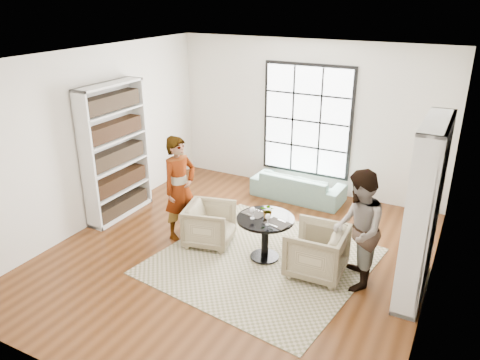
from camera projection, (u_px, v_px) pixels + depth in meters
The scene contains 16 objects.
ground at pixel (237, 255), 7.30m from camera, with size 6.00×6.00×0.00m, color #5B3115.
room_shell at pixel (253, 169), 7.27m from camera, with size 6.00×6.01×6.00m.
rug at pixel (262, 261), 7.12m from camera, with size 2.91×2.91×0.01m, color tan.
pedestal_table at pixel (265, 229), 7.02m from camera, with size 0.86×0.86×0.69m.
sofa at pixel (298, 186), 9.18m from camera, with size 1.79×0.70×0.52m, color slate.
armchair_left at pixel (210, 224), 7.52m from camera, with size 0.72×0.74×0.68m, color tan.
armchair_right at pixel (316, 251), 6.69m from camera, with size 0.79×0.81×0.74m, color tan.
person_left at pixel (180, 188), 7.55m from camera, with size 0.63×0.41×1.73m, color gray.
person_right at pixel (358, 230), 6.27m from camera, with size 0.82×0.64×1.69m, color gray.
placemat_left at pixel (255, 213), 7.09m from camera, with size 0.34×0.26×0.01m, color black.
placemat_right at pixel (277, 223), 6.77m from camera, with size 0.34×0.26×0.01m, color black.
cutlery_left at pixel (255, 213), 7.09m from camera, with size 0.14×0.22×0.01m, color silver, non-canonical shape.
cutlery_right at pixel (277, 223), 6.77m from camera, with size 0.14×0.22×0.01m, color silver, non-canonical shape.
wine_glass_left at pixel (252, 210), 6.88m from camera, with size 0.08×0.08×0.19m.
wine_glass_right at pixel (268, 217), 6.70m from camera, with size 0.08×0.08×0.17m.
flower_centerpiece at pixel (268, 211), 6.91m from camera, with size 0.20×0.18×0.23m, color gray.
Camera 1 is at (2.96, -5.58, 3.83)m, focal length 35.00 mm.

